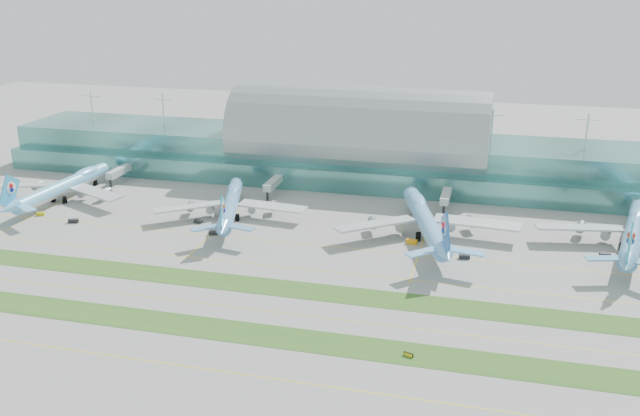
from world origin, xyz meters
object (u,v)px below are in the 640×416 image
(airliner_b, at_px, (231,203))
(airliner_c, at_px, (425,219))
(terminal, at_px, (359,149))
(airliner_d, at_px, (634,231))
(airliner_a, at_px, (64,186))
(taxiway_sign_east, at_px, (408,355))

(airliner_b, relative_size, airliner_c, 0.89)
(airliner_b, xyz_separation_m, airliner_c, (77.47, -1.79, 0.78))
(terminal, bearing_deg, airliner_d, -29.72)
(airliner_a, distance_m, airliner_d, 228.54)
(terminal, xyz_separation_m, taxiway_sign_east, (45.18, -158.21, -13.66))
(airliner_a, relative_size, taxiway_sign_east, 27.43)
(terminal, relative_size, airliner_b, 4.96)
(terminal, distance_m, taxiway_sign_east, 165.10)
(airliner_a, height_order, airliner_b, airliner_a)
(airliner_c, distance_m, airliner_d, 73.31)
(terminal, relative_size, airliner_a, 4.65)
(airliner_a, xyz_separation_m, airliner_b, (77.99, -3.96, -0.28))
(airliner_b, xyz_separation_m, taxiway_sign_east, (83.39, -89.98, -5.37))
(taxiway_sign_east, bearing_deg, airliner_a, 168.30)
(airliner_c, bearing_deg, airliner_d, -12.01)
(airliner_c, relative_size, taxiway_sign_east, 29.01)
(airliner_c, bearing_deg, airliner_b, 162.06)
(airliner_b, bearing_deg, terminal, 44.73)
(airliner_a, xyz_separation_m, airliner_c, (155.46, -5.75, 0.50))
(airliner_b, height_order, taxiway_sign_east, airliner_b)
(airliner_a, bearing_deg, airliner_b, 0.02)
(airliner_d, xyz_separation_m, taxiway_sign_east, (-67.15, -94.08, -5.94))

